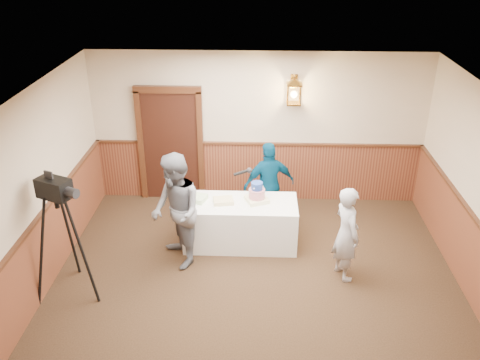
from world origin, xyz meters
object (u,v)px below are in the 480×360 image
object	(u,v)px
sheet_cake_green	(196,198)
assistant_p	(269,185)
baker	(346,234)
sheet_cake_yellow	(223,201)
tv_camera_rig	(64,244)
interviewer	(176,212)
display_table	(240,223)
tiered_cake	(257,194)

from	to	relation	value
sheet_cake_green	assistant_p	distance (m)	1.31
baker	assistant_p	xyz separation A→B (m)	(-1.09, 1.46, 0.03)
sheet_cake_yellow	tv_camera_rig	size ratio (longest dim) A/B	0.17
sheet_cake_yellow	interviewer	distance (m)	0.88
sheet_cake_yellow	tv_camera_rig	distance (m)	2.47
tv_camera_rig	assistant_p	bearing A→B (deg)	58.84
display_table	sheet_cake_yellow	xyz separation A→B (m)	(-0.27, -0.01, 0.41)
baker	sheet_cake_yellow	bearing A→B (deg)	44.87
baker	tv_camera_rig	world-z (taller)	tv_camera_rig
interviewer	sheet_cake_green	bearing A→B (deg)	135.65
tiered_cake	assistant_p	world-z (taller)	assistant_p
tiered_cake	assistant_p	distance (m)	0.62
tiered_cake	sheet_cake_green	size ratio (longest dim) A/B	1.28
assistant_p	tv_camera_rig	bearing A→B (deg)	17.86
sheet_cake_yellow	sheet_cake_green	bearing A→B (deg)	171.37
interviewer	tv_camera_rig	size ratio (longest dim) A/B	1.00
tiered_cake	baker	xyz separation A→B (m)	(1.29, -0.88, -0.15)
baker	tiered_cake	bearing A→B (deg)	34.60
tiered_cake	interviewer	bearing A→B (deg)	-151.68
display_table	interviewer	size ratio (longest dim) A/B	1.00
sheet_cake_yellow	sheet_cake_green	xyz separation A→B (m)	(-0.45, 0.07, 0.01)
sheet_cake_green	assistant_p	xyz separation A→B (m)	(1.18, 0.58, -0.03)
sheet_cake_yellow	tiered_cake	bearing A→B (deg)	7.62
sheet_cake_green	interviewer	size ratio (longest dim) A/B	0.18
sheet_cake_yellow	baker	bearing A→B (deg)	-24.04
display_table	tv_camera_rig	xyz separation A→B (m)	(-2.34, -1.36, 0.43)
display_table	baker	distance (m)	1.79
display_table	tiered_cake	xyz separation A→B (m)	(0.26, 0.06, 0.50)
tiered_cake	baker	bearing A→B (deg)	-34.31
assistant_p	display_table	bearing A→B (deg)	36.52
sheet_cake_green	interviewer	world-z (taller)	interviewer
interviewer	tiered_cake	bearing A→B (deg)	92.25
display_table	sheet_cake_green	bearing A→B (deg)	175.33
sheet_cake_green	interviewer	distance (m)	0.68
baker	tv_camera_rig	size ratio (longest dim) A/B	0.81
display_table	interviewer	world-z (taller)	interviewer
interviewer	baker	world-z (taller)	interviewer
tiered_cake	baker	size ratio (longest dim) A/B	0.29
sheet_cake_yellow	assistant_p	size ratio (longest dim) A/B	0.21
display_table	sheet_cake_yellow	world-z (taller)	sheet_cake_yellow
sheet_cake_yellow	baker	size ratio (longest dim) A/B	0.21
tiered_cake	assistant_p	size ratio (longest dim) A/B	0.28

